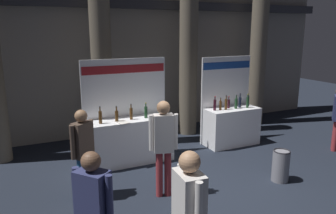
{
  "coord_description": "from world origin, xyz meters",
  "views": [
    {
      "loc": [
        -3.28,
        -4.56,
        2.95
      ],
      "look_at": [
        -0.4,
        1.48,
        1.38
      ],
      "focal_mm": 35.48,
      "sensor_mm": 36.0,
      "label": 1
    }
  ],
  "objects_px": {
    "visitor_1": "(189,212)",
    "visitor_2": "(83,148)",
    "visitor_5": "(163,141)",
    "visitor_3": "(94,208)",
    "exhibitor_booth_1": "(231,122)",
    "exhibitor_booth_0": "(130,136)",
    "trash_bin": "(281,166)"
  },
  "relations": [
    {
      "from": "visitor_5",
      "to": "visitor_3",
      "type": "bearing_deg",
      "value": 61.58
    },
    {
      "from": "visitor_1",
      "to": "visitor_2",
      "type": "height_order",
      "value": "visitor_1"
    },
    {
      "from": "exhibitor_booth_0",
      "to": "exhibitor_booth_1",
      "type": "relative_size",
      "value": 1.02
    },
    {
      "from": "visitor_1",
      "to": "visitor_5",
      "type": "distance_m",
      "value": 2.34
    },
    {
      "from": "exhibitor_booth_0",
      "to": "exhibitor_booth_1",
      "type": "xyz_separation_m",
      "value": [
        2.76,
        0.01,
        -0.02
      ]
    },
    {
      "from": "trash_bin",
      "to": "visitor_5",
      "type": "relative_size",
      "value": 0.36
    },
    {
      "from": "visitor_2",
      "to": "visitor_5",
      "type": "distance_m",
      "value": 1.4
    },
    {
      "from": "visitor_1",
      "to": "visitor_2",
      "type": "distance_m",
      "value": 2.81
    },
    {
      "from": "trash_bin",
      "to": "visitor_2",
      "type": "distance_m",
      "value": 3.82
    },
    {
      "from": "exhibitor_booth_0",
      "to": "visitor_5",
      "type": "relative_size",
      "value": 1.32
    },
    {
      "from": "exhibitor_booth_0",
      "to": "visitor_2",
      "type": "xyz_separation_m",
      "value": [
        -1.29,
        -1.25,
        0.35
      ]
    },
    {
      "from": "visitor_1",
      "to": "visitor_5",
      "type": "xyz_separation_m",
      "value": [
        0.72,
        2.22,
        -0.0
      ]
    },
    {
      "from": "visitor_5",
      "to": "trash_bin",
      "type": "bearing_deg",
      "value": -174.25
    },
    {
      "from": "visitor_3",
      "to": "exhibitor_booth_0",
      "type": "bearing_deg",
      "value": -63.55
    },
    {
      "from": "exhibitor_booth_1",
      "to": "visitor_3",
      "type": "relative_size",
      "value": 1.36
    },
    {
      "from": "exhibitor_booth_0",
      "to": "visitor_2",
      "type": "distance_m",
      "value": 1.83
    },
    {
      "from": "exhibitor_booth_1",
      "to": "visitor_5",
      "type": "height_order",
      "value": "exhibitor_booth_1"
    },
    {
      "from": "trash_bin",
      "to": "exhibitor_booth_1",
      "type": "bearing_deg",
      "value": 79.65
    },
    {
      "from": "exhibitor_booth_1",
      "to": "visitor_3",
      "type": "distance_m",
      "value": 5.54
    },
    {
      "from": "visitor_3",
      "to": "trash_bin",
      "type": "bearing_deg",
      "value": -111.83
    },
    {
      "from": "visitor_1",
      "to": "visitor_3",
      "type": "relative_size",
      "value": 1.04
    },
    {
      "from": "exhibitor_booth_1",
      "to": "visitor_1",
      "type": "distance_m",
      "value": 5.33
    },
    {
      "from": "exhibitor_booth_1",
      "to": "trash_bin",
      "type": "bearing_deg",
      "value": -100.35
    },
    {
      "from": "exhibitor_booth_1",
      "to": "visitor_5",
      "type": "xyz_separation_m",
      "value": [
        -2.75,
        -1.79,
        0.46
      ]
    },
    {
      "from": "visitor_2",
      "to": "exhibitor_booth_0",
      "type": "bearing_deg",
      "value": -168.24
    },
    {
      "from": "trash_bin",
      "to": "visitor_2",
      "type": "height_order",
      "value": "visitor_2"
    },
    {
      "from": "visitor_1",
      "to": "exhibitor_booth_1",
      "type": "bearing_deg",
      "value": 143.85
    },
    {
      "from": "exhibitor_booth_1",
      "to": "visitor_5",
      "type": "distance_m",
      "value": 3.32
    },
    {
      "from": "exhibitor_booth_1",
      "to": "visitor_1",
      "type": "height_order",
      "value": "exhibitor_booth_1"
    },
    {
      "from": "trash_bin",
      "to": "visitor_2",
      "type": "bearing_deg",
      "value": 165.12
    },
    {
      "from": "exhibitor_booth_1",
      "to": "visitor_3",
      "type": "bearing_deg",
      "value": -142.06
    },
    {
      "from": "visitor_1",
      "to": "visitor_3",
      "type": "bearing_deg",
      "value": -119.99
    }
  ]
}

